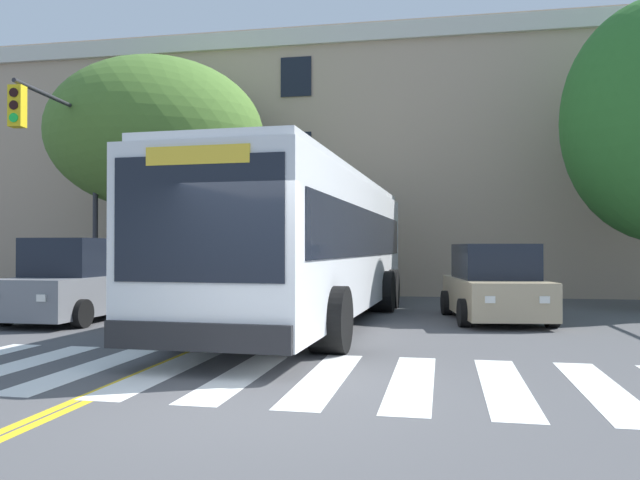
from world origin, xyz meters
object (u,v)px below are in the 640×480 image
object	(u,v)px
car_tan_far_lane	(494,285)
street_tree_curbside_small	(157,135)
car_grey_near_lane	(78,283)
traffic_light_far_corner	(67,160)
city_bus	(312,245)

from	to	relation	value
car_tan_far_lane	street_tree_curbside_small	xyz separation A→B (m)	(-10.17, 3.96, 4.50)
car_grey_near_lane	car_tan_far_lane	world-z (taller)	car_grey_near_lane
traffic_light_far_corner	street_tree_curbside_small	world-z (taller)	street_tree_curbside_small
city_bus	traffic_light_far_corner	xyz separation A→B (m)	(-7.37, 2.15, 2.38)
city_bus	street_tree_curbside_small	size ratio (longest dim) A/B	1.45
traffic_light_far_corner	car_tan_far_lane	bearing A→B (deg)	-4.77
city_bus	car_tan_far_lane	world-z (taller)	city_bus
city_bus	car_grey_near_lane	world-z (taller)	city_bus
car_grey_near_lane	car_tan_far_lane	distance (m)	9.58
city_bus	traffic_light_far_corner	world-z (taller)	traffic_light_far_corner
car_grey_near_lane	street_tree_curbside_small	bearing A→B (deg)	97.44
city_bus	car_grey_near_lane	bearing A→B (deg)	-175.15
car_grey_near_lane	traffic_light_far_corner	bearing A→B (deg)	126.95
car_grey_near_lane	street_tree_curbside_small	xyz separation A→B (m)	(-0.73, 5.62, 4.45)
city_bus	traffic_light_far_corner	size ratio (longest dim) A/B	2.05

